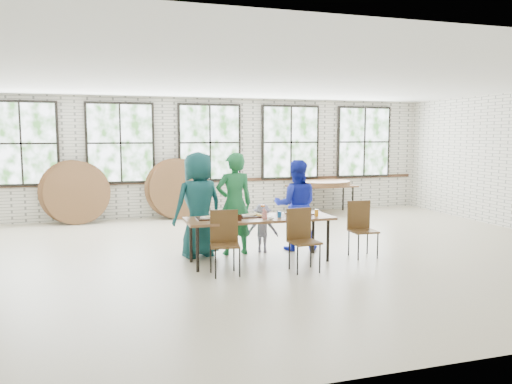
{
  "coord_description": "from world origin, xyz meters",
  "views": [
    {
      "loc": [
        -2.6,
        -8.11,
        2.07
      ],
      "look_at": [
        0.0,
        0.4,
        1.05
      ],
      "focal_mm": 35.0,
      "sensor_mm": 36.0,
      "label": 1
    }
  ],
  "objects_px": {
    "dining_table": "(260,220)",
    "chair_near_right": "(302,234)",
    "chair_near_left": "(224,237)",
    "storage_table": "(322,187)"
  },
  "relations": [
    {
      "from": "chair_near_left",
      "to": "storage_table",
      "type": "distance_m",
      "value": 6.23
    },
    {
      "from": "chair_near_left",
      "to": "chair_near_right",
      "type": "xyz_separation_m",
      "value": [
        1.18,
        -0.16,
        0.0
      ]
    },
    {
      "from": "chair_near_right",
      "to": "storage_table",
      "type": "relative_size",
      "value": 0.52
    },
    {
      "from": "dining_table",
      "to": "storage_table",
      "type": "bearing_deg",
      "value": 54.97
    },
    {
      "from": "dining_table",
      "to": "chair_near_left",
      "type": "xyz_separation_m",
      "value": [
        -0.7,
        -0.49,
        -0.13
      ]
    },
    {
      "from": "chair_near_left",
      "to": "chair_near_right",
      "type": "bearing_deg",
      "value": 2.71
    },
    {
      "from": "chair_near_left",
      "to": "chair_near_right",
      "type": "height_order",
      "value": "same"
    },
    {
      "from": "storage_table",
      "to": "dining_table",
      "type": "bearing_deg",
      "value": -123.66
    },
    {
      "from": "dining_table",
      "to": "chair_near_right",
      "type": "distance_m",
      "value": 0.81
    },
    {
      "from": "chair_near_right",
      "to": "storage_table",
      "type": "distance_m",
      "value": 5.73
    }
  ]
}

